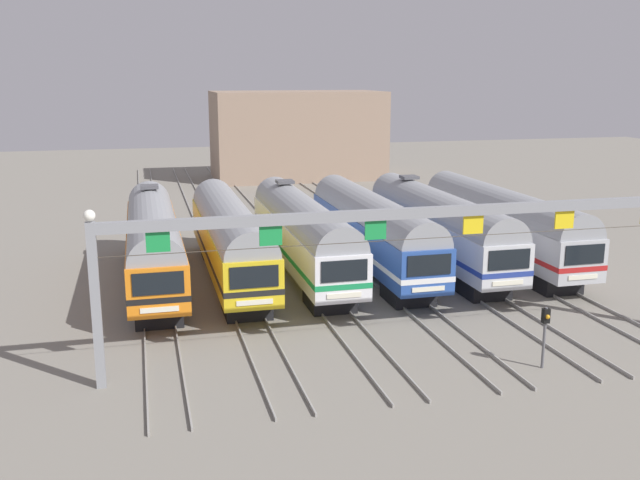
# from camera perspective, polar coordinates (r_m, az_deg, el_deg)

# --- Properties ---
(ground_plane) EXTENTS (160.00, 160.00, 0.00)m
(ground_plane) POSITION_cam_1_polar(r_m,az_deg,el_deg) (43.68, 1.37, -2.62)
(ground_plane) COLOR gray
(track_bed) EXTENTS (23.09, 70.00, 0.15)m
(track_bed) POSITION_cam_1_polar(r_m,az_deg,el_deg) (59.77, -2.99, 1.72)
(track_bed) COLOR gray
(track_bed) RESTS_ON ground
(commuter_train_orange) EXTENTS (2.88, 18.06, 5.05)m
(commuter_train_orange) POSITION_cam_1_polar(r_m,az_deg,el_deg) (41.53, -13.11, 0.03)
(commuter_train_orange) COLOR orange
(commuter_train_orange) RESTS_ON ground
(commuter_train_yellow) EXTENTS (2.88, 18.06, 4.77)m
(commuter_train_yellow) POSITION_cam_1_polar(r_m,az_deg,el_deg) (41.80, -7.19, 0.36)
(commuter_train_yellow) COLOR gold
(commuter_train_yellow) RESTS_ON ground
(commuter_train_white) EXTENTS (2.88, 18.06, 5.05)m
(commuter_train_white) POSITION_cam_1_polar(r_m,az_deg,el_deg) (42.52, -1.42, 0.68)
(commuter_train_white) COLOR white
(commuter_train_white) RESTS_ON ground
(commuter_train_blue) EXTENTS (2.88, 18.06, 4.77)m
(commuter_train_blue) POSITION_cam_1_polar(r_m,az_deg,el_deg) (43.65, 4.12, 0.97)
(commuter_train_blue) COLOR #284C9E
(commuter_train_blue) RESTS_ON ground
(commuter_train_silver) EXTENTS (2.88, 18.06, 5.05)m
(commuter_train_silver) POSITION_cam_1_polar(r_m,az_deg,el_deg) (45.17, 9.33, 1.24)
(commuter_train_silver) COLOR silver
(commuter_train_silver) RESTS_ON ground
(commuter_train_stainless) EXTENTS (2.88, 18.06, 4.77)m
(commuter_train_stainless) POSITION_cam_1_polar(r_m,az_deg,el_deg) (47.03, 14.16, 1.48)
(commuter_train_stainless) COLOR #B2B5BA
(commuter_train_stainless) RESTS_ON ground
(catenary_gantry) EXTENTS (26.82, 0.44, 6.97)m
(catenary_gantry) POSITION_cam_1_polar(r_m,az_deg,el_deg) (29.98, 8.34, 0.54)
(catenary_gantry) COLOR gray
(catenary_gantry) RESTS_ON ground
(yard_signal_mast) EXTENTS (0.28, 0.35, 2.61)m
(yard_signal_mast) POSITION_cam_1_polar(r_m,az_deg,el_deg) (30.70, 17.46, -6.52)
(yard_signal_mast) COLOR #59595E
(yard_signal_mast) RESTS_ON ground
(maintenance_building) EXTENTS (19.12, 10.00, 9.89)m
(maintenance_building) POSITION_cam_1_polar(r_m,az_deg,el_deg) (83.57, -1.83, 8.34)
(maintenance_building) COLOR gray
(maintenance_building) RESTS_ON ground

